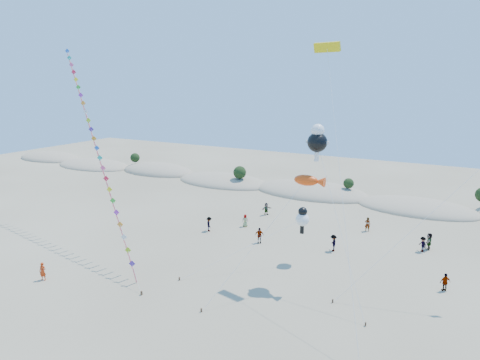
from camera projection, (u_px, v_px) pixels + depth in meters
The scene contains 10 objects.
ground at pixel (89, 355), 26.12m from camera, with size 160.00×160.00×0.00m, color #7D7057.
dune_ridge at pixel (316, 193), 64.34m from camera, with size 145.30×11.49×5.57m.
kite_train at pixel (95, 141), 42.45m from camera, with size 22.79×13.52×21.81m.
fish_kite at pixel (309, 181), 33.48m from camera, with size 6.88×8.87×9.79m.
cartoon_kite_low at pixel (302, 218), 38.70m from camera, with size 9.04×9.53×5.68m.
cartoon_kite_high at pixel (317, 140), 33.85m from camera, with size 7.02×6.55×13.95m.
parafoil_kite at pixel (327, 52), 33.24m from camera, with size 8.05×13.26×20.60m.
dark_kite at pixel (452, 194), 30.94m from camera, with size 10.89×6.81×12.73m.
flyer_foreground at pixel (43, 271), 35.88m from camera, with size 0.61×0.40×1.67m, color #B7310E.
beachgoers at pixel (325, 233), 45.03m from camera, with size 26.48×12.63×1.83m.
Camera 1 is at (19.40, -15.41, 17.22)m, focal length 30.00 mm.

